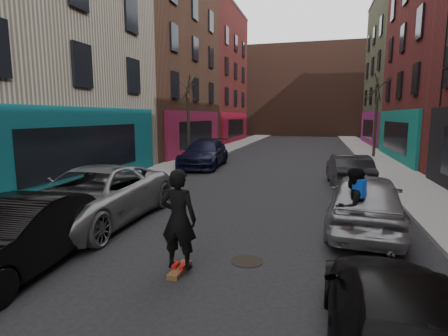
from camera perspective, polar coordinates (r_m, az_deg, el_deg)
The scene contains 16 objects.
sidewalk_left at distance 35.07m, azimuth 1.16°, elevation 3.52°, with size 2.50×84.00×0.13m, color gray.
sidewalk_right at distance 34.29m, azimuth 21.90°, elevation 2.79°, with size 2.50×84.00×0.13m, color gray.
buildings_left at distance 25.84m, azimuth -24.03°, elevation 19.26°, with size 12.00×56.00×16.50m, color maroon.
building_far at distance 60.07m, azimuth 13.28°, elevation 12.00°, with size 40.00×10.00×14.00m, color #47281E.
tree_left_far at distance 23.45m, azimuth -5.86°, elevation 9.10°, with size 2.00×2.00×6.50m, color black, non-canonical shape.
tree_right_far at distance 28.21m, azimuth 23.61°, elevation 8.64°, with size 2.00×2.00×6.80m, color black, non-canonical shape.
parked_left_mid at distance 8.23m, azimuth -30.66°, elevation -9.54°, with size 1.57×4.49×1.48m, color black.
parked_left_far at distance 10.84m, azimuth -20.51°, elevation -4.29°, with size 2.72×5.90×1.64m, color gray.
parked_left_end at distance 21.56m, azimuth -3.27°, elevation 2.38°, with size 2.31×5.68×1.65m, color black.
parked_right_mid at distance 5.10m, azimuth 26.84°, elevation -21.46°, with size 1.82×4.47×1.30m, color black.
parked_right_far at distance 10.31m, azimuth 22.06°, elevation -5.06°, with size 1.92×4.77×1.63m, color gray.
parked_right_end at distance 16.41m, azimuth 19.68°, elevation -0.40°, with size 1.53×4.38×1.44m, color black.
skateboard at distance 7.39m, azimuth -7.25°, elevation -16.14°, with size 0.22×0.80×0.10m, color brown.
skateboarder at distance 7.01m, azimuth -7.41°, elevation -8.27°, with size 0.73×0.48×2.01m, color black.
pedestrian at distance 8.90m, azimuth 20.22°, elevation -6.06°, with size 1.18×1.15×1.92m.
manhole at distance 7.84m, azimuth 3.76°, elevation -14.93°, with size 0.70×0.70×0.01m, color black.
Camera 1 is at (2.15, -3.91, 3.12)m, focal length 28.00 mm.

